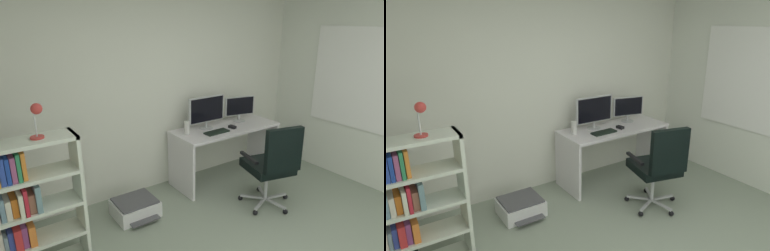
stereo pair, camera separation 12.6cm
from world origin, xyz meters
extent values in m
cube|color=silver|center=(0.00, 2.39, 1.28)|extent=(4.64, 0.10, 2.56)
cube|color=white|center=(2.31, 0.97, 1.41)|extent=(0.01, 1.27, 1.23)
cube|color=white|center=(2.31, 0.97, 1.41)|extent=(0.02, 1.35, 1.31)
cube|color=silver|center=(0.90, 1.98, 0.74)|extent=(1.50, 0.60, 0.04)
cube|color=silver|center=(0.17, 1.98, 0.36)|extent=(0.04, 0.58, 0.72)
cube|color=silver|center=(1.64, 1.98, 0.36)|extent=(0.04, 0.58, 0.72)
cylinder|color=#B2B5B7|center=(0.64, 2.08, 0.76)|extent=(0.18, 0.18, 0.01)
cylinder|color=#B2B5B7|center=(0.64, 2.08, 0.82)|extent=(0.03, 0.03, 0.09)
cube|color=#B7BABC|center=(0.64, 2.08, 1.02)|extent=(0.55, 0.05, 0.34)
cube|color=black|center=(0.64, 2.06, 1.02)|extent=(0.51, 0.02, 0.32)
cylinder|color=#B2B5B7|center=(1.23, 2.08, 0.76)|extent=(0.18, 0.18, 0.01)
cylinder|color=#B2B5B7|center=(1.23, 2.08, 0.82)|extent=(0.03, 0.03, 0.09)
cube|color=#B7BABC|center=(1.23, 2.08, 0.98)|extent=(0.45, 0.14, 0.26)
cube|color=black|center=(1.23, 2.06, 0.98)|extent=(0.41, 0.10, 0.24)
cube|color=black|center=(0.64, 1.86, 0.77)|extent=(0.34, 0.14, 0.02)
cube|color=black|center=(0.94, 1.89, 0.78)|extent=(0.07, 0.11, 0.03)
cylinder|color=silver|center=(0.30, 2.03, 0.84)|extent=(0.07, 0.07, 0.17)
cube|color=#B7BABC|center=(0.99, 1.11, 0.07)|extent=(0.30, 0.10, 0.02)
sphere|color=black|center=(1.14, 1.08, 0.03)|extent=(0.06, 0.06, 0.06)
cube|color=#B7BABC|center=(0.92, 1.28, 0.07)|extent=(0.19, 0.27, 0.02)
sphere|color=black|center=(1.00, 1.40, 0.03)|extent=(0.06, 0.06, 0.06)
cube|color=#B7BABC|center=(0.75, 1.26, 0.07)|extent=(0.22, 0.25, 0.02)
sphere|color=black|center=(0.65, 1.38, 0.03)|extent=(0.06, 0.06, 0.06)
cube|color=#B7BABC|center=(0.71, 1.09, 0.07)|extent=(0.29, 0.14, 0.02)
sphere|color=black|center=(0.57, 1.04, 0.03)|extent=(0.06, 0.06, 0.06)
cube|color=#B7BABC|center=(0.86, 1.00, 0.07)|extent=(0.05, 0.30, 0.02)
sphere|color=black|center=(0.87, 0.85, 0.03)|extent=(0.06, 0.06, 0.06)
cylinder|color=#B7BABC|center=(0.85, 1.15, 0.26)|extent=(0.04, 0.04, 0.38)
cube|color=black|center=(0.85, 1.15, 0.50)|extent=(0.59, 0.60, 0.10)
cube|color=black|center=(0.78, 0.88, 0.80)|extent=(0.45, 0.17, 0.50)
cube|color=black|center=(0.59, 1.21, 0.65)|extent=(0.12, 0.35, 0.03)
cube|color=black|center=(1.10, 1.09, 0.65)|extent=(0.12, 0.35, 0.03)
cube|color=silver|center=(-1.25, 1.52, 0.62)|extent=(0.03, 0.29, 1.24)
cube|color=silver|center=(-1.61, 1.52, 1.23)|extent=(0.76, 0.29, 0.03)
cube|color=silver|center=(-1.61, 1.52, 0.32)|extent=(0.70, 0.29, 0.03)
cube|color=silver|center=(-1.61, 1.52, 0.62)|extent=(0.70, 0.29, 0.03)
cube|color=silver|center=(-1.61, 1.52, 0.92)|extent=(0.70, 0.29, 0.03)
cube|color=slate|center=(-1.89, 1.51, 0.42)|extent=(0.03, 0.24, 0.17)
cube|color=#34459E|center=(-1.85, 1.52, 0.43)|extent=(0.04, 0.22, 0.18)
cube|color=red|center=(-1.80, 1.52, 0.43)|extent=(0.06, 0.25, 0.20)
cube|color=#873F7B|center=(-1.75, 1.52, 0.43)|extent=(0.04, 0.22, 0.19)
cube|color=orange|center=(-1.69, 1.52, 0.43)|extent=(0.05, 0.25, 0.19)
cube|color=#66899D|center=(-1.87, 1.51, 0.74)|extent=(0.04, 0.23, 0.20)
cube|color=beige|center=(-1.83, 1.51, 0.72)|extent=(0.04, 0.23, 0.17)
cube|color=orange|center=(-1.78, 1.52, 0.72)|extent=(0.05, 0.21, 0.16)
cube|color=silver|center=(-1.74, 1.51, 0.74)|extent=(0.03, 0.27, 0.20)
cube|color=red|center=(-1.70, 1.51, 0.75)|extent=(0.03, 0.26, 0.23)
cube|color=#8C5F48|center=(-1.66, 1.52, 0.72)|extent=(0.05, 0.23, 0.17)
cube|color=gray|center=(-1.61, 1.51, 0.75)|extent=(0.04, 0.27, 0.23)
cube|color=#2946AB|center=(-1.83, 1.52, 1.05)|extent=(0.04, 0.23, 0.22)
cube|color=#1D3E9E|center=(-1.79, 1.51, 1.05)|extent=(0.03, 0.23, 0.22)
cube|color=#994B79|center=(-1.75, 1.51, 1.05)|extent=(0.04, 0.21, 0.22)
cube|color=#2C8250|center=(-1.71, 1.51, 1.06)|extent=(0.03, 0.23, 0.23)
cube|color=orange|center=(-1.67, 1.52, 1.06)|extent=(0.03, 0.22, 0.23)
cylinder|color=#C93934|center=(-1.53, 1.52, 1.25)|extent=(0.11, 0.11, 0.02)
cylinder|color=silver|center=(-1.53, 1.52, 1.36)|extent=(0.01, 0.01, 0.20)
sphere|color=#C93934|center=(-1.50, 1.52, 1.49)|extent=(0.09, 0.09, 0.09)
cube|color=white|center=(-0.56, 1.83, 0.09)|extent=(0.48, 0.41, 0.18)
cube|color=#4C4C51|center=(-0.56, 1.83, 0.19)|extent=(0.44, 0.38, 0.02)
cube|color=#4C4C51|center=(-0.56, 1.59, 0.05)|extent=(0.34, 0.10, 0.01)
camera|label=1|loc=(-1.98, -1.32, 2.19)|focal=31.52mm
camera|label=2|loc=(-1.88, -1.39, 2.19)|focal=31.52mm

